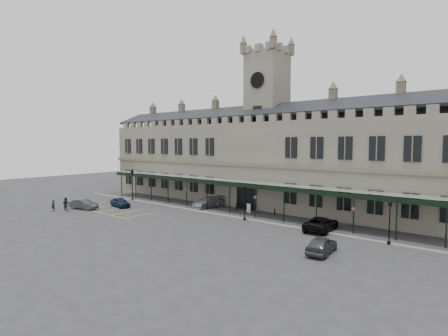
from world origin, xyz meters
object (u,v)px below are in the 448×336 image
Objects in this scene: traffic_cone at (315,244)px; car_van at (321,224)px; station_building at (266,161)px; car_right_a at (322,245)px; sign_board at (249,208)px; car_left_a at (120,202)px; person_a at (53,205)px; lamp_post_right at (390,218)px; lamp_post_mid at (245,199)px; lamp_post_left at (132,182)px; person_b at (66,204)px; car_taxi at (207,202)px; clock_tower at (267,116)px; car_left_b at (84,204)px.

traffic_cone is 6.37m from car_van.
car_right_a is at bearing -46.16° from station_building.
sign_board is 0.29× the size of car_left_a.
car_right_a is 35.88m from person_a.
car_left_a is at bearing -134.76° from station_building.
person_a is at bearing -162.75° from lamp_post_right.
lamp_post_mid is 13.83m from car_right_a.
sign_board is 18.61m from car_left_a.
car_left_a is (-15.00, -15.13, -5.79)m from station_building.
person_a is (-4.20, -7.57, 0.10)m from car_left_a.
lamp_post_left reaches higher than person_b.
car_taxi is 19.27m from person_b.
lamp_post_mid is 3.65× the size of sign_board.
car_right_a reaches higher than sign_board.
lamp_post_left is 22.42m from lamp_post_mid.
clock_tower is 20.45m from car_van.
traffic_cone is at bearing -98.69° from car_left_b.
car_left_a is 2.56× the size of person_a.
traffic_cone is (15.05, -15.80, -12.80)m from clock_tower.
person_b is at bearing -126.38° from car_taxi.
clock_tower reaches higher than person_b.
lamp_post_right is (15.94, 0.24, -0.10)m from lamp_post_mid.
person_a is at bearing -130.13° from clock_tower.
lamp_post_left reaches higher than car_van.
clock_tower is (0.00, 0.09, 6.64)m from station_building.
car_van is at bearing -0.56° from sign_board.
station_building is 22.62m from traffic_cone.
person_b is at bearing 162.53° from car_left_a.
lamp_post_left is at bearing -16.16° from car_right_a.
car_left_a is (-18.91, -4.31, -1.86)m from lamp_post_mid.
lamp_post_mid is at bearing -46.48° from sign_board.
person_a reaches higher than car_left_b.
person_a is (-0.70, -12.24, -2.22)m from lamp_post_left.
car_van is 34.72m from person_a.
lamp_post_left is 2.83× the size of person_b.
person_a is at bearing -130.23° from station_building.
person_b is at bearing -130.47° from station_building.
sign_board is at bearing 146.24° from traffic_cone.
car_left_b is at bearing -132.50° from sign_board.
lamp_post_right is at bearing -28.03° from station_building.
lamp_post_right is at bearing -28.23° from clock_tower.
clock_tower is 4.71× the size of car_van.
lamp_post_left is 38.36m from lamp_post_right.
lamp_post_right is at bearing 0.80° from person_a.
station_building is 14.61× the size of lamp_post_right.
station_building reaches higher than lamp_post_right.
car_right_a reaches higher than car_left_b.
lamp_post_mid is (3.91, -10.90, -10.57)m from clock_tower.
person_a is (-23.11, -11.88, -1.76)m from lamp_post_mid.
traffic_cone is at bearing -8.92° from lamp_post_left.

